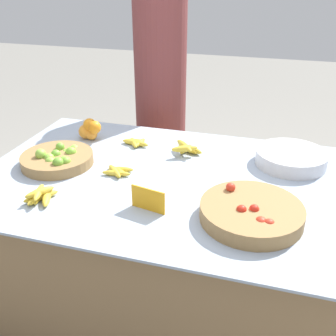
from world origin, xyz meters
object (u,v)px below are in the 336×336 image
object	(u,v)px
metal_bowl	(291,158)
lime_bowl	(58,159)
price_sign	(149,200)
vendor_person	(161,97)
tomato_basket	(251,213)

from	to	relation	value
metal_bowl	lime_bowl	bearing A→B (deg)	-163.68
lime_bowl	price_sign	distance (m)	0.62
metal_bowl	vendor_person	world-z (taller)	vendor_person
vendor_person	price_sign	bearing A→B (deg)	-74.87
lime_bowl	metal_bowl	world-z (taller)	lime_bowl
lime_bowl	metal_bowl	size ratio (longest dim) A/B	1.02
metal_bowl	price_sign	xyz separation A→B (m)	(-0.54, -0.59, 0.01)
tomato_basket	vendor_person	distance (m)	1.41
tomato_basket	price_sign	xyz separation A→B (m)	(-0.40, -0.05, 0.02)
lime_bowl	metal_bowl	xyz separation A→B (m)	(1.11, 0.32, 0.00)
tomato_basket	metal_bowl	size ratio (longest dim) A/B	1.16
tomato_basket	vendor_person	world-z (taller)	vendor_person
vendor_person	lime_bowl	bearing A→B (deg)	-103.15
metal_bowl	tomato_basket	bearing A→B (deg)	-104.54
tomato_basket	metal_bowl	world-z (taller)	tomato_basket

